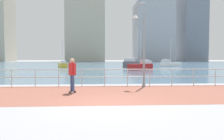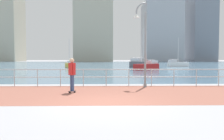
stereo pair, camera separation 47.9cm
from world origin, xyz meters
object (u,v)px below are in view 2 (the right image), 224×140
at_px(lamppost, 143,41).
at_px(sailboat_ivory, 177,64).
at_px(sailboat_red, 69,65).
at_px(sailboat_navy, 143,64).
at_px(skateboarder, 72,72).
at_px(sailboat_gray, 147,66).

xyz_separation_m(lamppost, sailboat_ivory, (11.49, 31.03, -2.21)).
relative_size(sailboat_ivory, sailboat_red, 1.09).
xyz_separation_m(sailboat_red, sailboat_navy, (12.81, -1.16, 0.17)).
xyz_separation_m(skateboarder, sailboat_gray, (7.46, 21.65, -0.50)).
relative_size(lamppost, sailboat_navy, 0.72).
bearing_deg(skateboarder, sailboat_gray, 70.98).
xyz_separation_m(skateboarder, sailboat_ivory, (15.31, 33.18, -0.50)).
distance_m(sailboat_ivory, sailboat_navy, 8.61).
bearing_deg(lamppost, sailboat_ivory, 69.68).
bearing_deg(sailboat_gray, skateboarder, -109.02).
bearing_deg(sailboat_ivory, skateboarder, -114.77).
bearing_deg(sailboat_ivory, lamppost, -110.32).
distance_m(lamppost, skateboarder, 4.70).
distance_m(sailboat_gray, sailboat_red, 14.86).
bearing_deg(sailboat_red, sailboat_navy, -5.17).
distance_m(skateboarder, sailboat_navy, 29.83).
bearing_deg(lamppost, sailboat_gray, 79.41).
bearing_deg(sailboat_gray, sailboat_navy, 86.31).
bearing_deg(sailboat_ivory, sailboat_navy, -149.08).
relative_size(lamppost, sailboat_red, 0.98).
bearing_deg(sailboat_gray, sailboat_ivory, 55.77).
xyz_separation_m(sailboat_ivory, sailboat_gray, (-7.85, -11.53, -0.00)).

